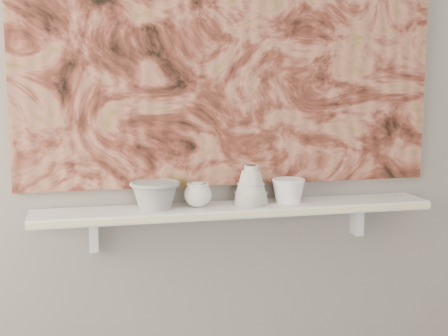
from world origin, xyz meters
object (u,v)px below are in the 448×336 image
object	(u,v)px
shelf	(236,209)
painting	(231,29)
bowl_white	(288,191)
cup_cream	(198,194)
bell_vessel	(251,185)
bowl_grey	(155,195)

from	to	relation	value
shelf	painting	distance (m)	0.63
shelf	painting	size ratio (longest dim) A/B	0.93
painting	bowl_white	distance (m)	0.60
cup_cream	painting	bearing A→B (deg)	30.56
painting	cup_cream	size ratio (longest dim) A/B	15.81
shelf	bowl_white	world-z (taller)	bowl_white
shelf	bell_vessel	xyz separation A→B (m)	(0.05, 0.00, 0.08)
bell_vessel	bowl_grey	bearing A→B (deg)	180.00
painting	bell_vessel	size ratio (longest dim) A/B	10.82
shelf	bowl_white	distance (m)	0.20
cup_cream	bell_vessel	distance (m)	0.19
bowl_grey	bowl_white	world-z (taller)	bowl_grey
bowl_grey	cup_cream	xyz separation A→B (m)	(0.15, 0.00, -0.01)
bell_vessel	bowl_white	world-z (taller)	bell_vessel
painting	cup_cream	xyz separation A→B (m)	(-0.14, -0.08, -0.57)
cup_cream	bowl_white	distance (m)	0.33
painting	bowl_grey	world-z (taller)	painting
bowl_grey	bell_vessel	xyz separation A→B (m)	(0.34, 0.00, 0.02)
painting	bowl_white	bearing A→B (deg)	-22.85
shelf	painting	world-z (taller)	painting
painting	bowl_grey	bearing A→B (deg)	-164.16
shelf	bell_vessel	bearing A→B (deg)	0.00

